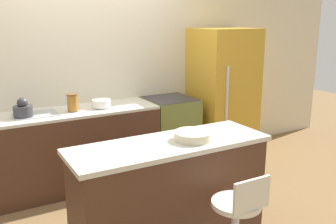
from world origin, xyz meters
TOP-DOWN VIEW (x-y plane):
  - ground_plane at (0.00, 0.00)m, footprint 14.00×14.00m
  - wall_back at (0.00, 0.65)m, footprint 8.00×0.06m
  - back_counter at (-0.29, 0.32)m, footprint 1.95×0.60m
  - kitchen_island at (0.15, -1.13)m, footprint 1.69×0.58m
  - oven_range at (0.98, 0.32)m, footprint 0.59×0.61m
  - refrigerator at (1.77, 0.27)m, footprint 0.76×0.71m
  - stool_chair at (0.41, -1.71)m, footprint 0.38×0.38m
  - kettle at (-0.76, 0.28)m, footprint 0.19×0.19m
  - mixing_bowl at (0.07, 0.28)m, footprint 0.20×0.20m
  - canister_jar at (-0.25, 0.28)m, footprint 0.12×0.12m
  - fruit_bowl at (0.35, -1.18)m, footprint 0.32×0.32m

SIDE VIEW (x-z plane):
  - ground_plane at x=0.00m, z-range 0.00..0.00m
  - stool_chair at x=0.41m, z-range 0.00..0.78m
  - back_counter at x=-0.29m, z-range 0.00..0.90m
  - kitchen_island at x=0.15m, z-range 0.00..0.89m
  - oven_range at x=0.98m, z-range 0.00..0.90m
  - refrigerator at x=1.77m, z-range 0.00..1.74m
  - fruit_bowl at x=0.35m, z-range 0.89..0.96m
  - mixing_bowl at x=0.07m, z-range 0.90..0.99m
  - kettle at x=-0.76m, z-range 0.88..1.07m
  - canister_jar at x=-0.25m, z-range 0.90..1.08m
  - wall_back at x=0.00m, z-range 0.00..2.60m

